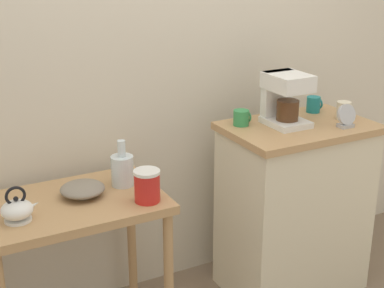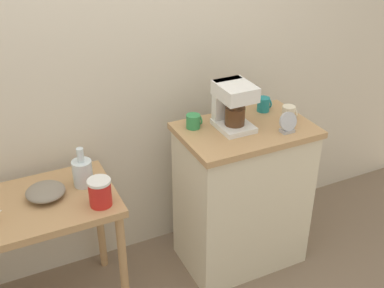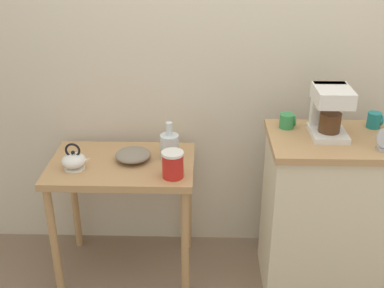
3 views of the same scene
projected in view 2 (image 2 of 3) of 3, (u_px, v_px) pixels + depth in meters
name	position (u px, v px, depth m)	size (l,w,h in m)	color
ground_plane	(149.00, 280.00, 2.94)	(8.00, 8.00, 0.00)	#7A6651
back_wall	(128.00, 34.00, 2.62)	(4.40, 0.10, 2.80)	beige
wooden_table	(38.00, 220.00, 2.45)	(0.79, 0.52, 0.73)	tan
kitchen_counter	(242.00, 196.00, 2.91)	(0.74, 0.49, 0.93)	beige
bowl_stoneware	(46.00, 192.00, 2.42)	(0.20, 0.20, 0.06)	gray
glass_carafe_vase	(83.00, 172.00, 2.50)	(0.10, 0.10, 0.22)	silver
canister_enamel	(100.00, 192.00, 2.35)	(0.11, 0.11, 0.14)	red
coffee_maker	(232.00, 103.00, 2.63)	(0.18, 0.22, 0.26)	white
mug_tall_green	(194.00, 121.00, 2.67)	(0.08, 0.08, 0.08)	#338C4C
mug_small_cream	(289.00, 114.00, 2.73)	(0.08, 0.07, 0.09)	beige
mug_dark_teal	(264.00, 104.00, 2.85)	(0.08, 0.07, 0.08)	teal
table_clock	(288.00, 123.00, 2.61)	(0.10, 0.05, 0.12)	#B2B5BA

